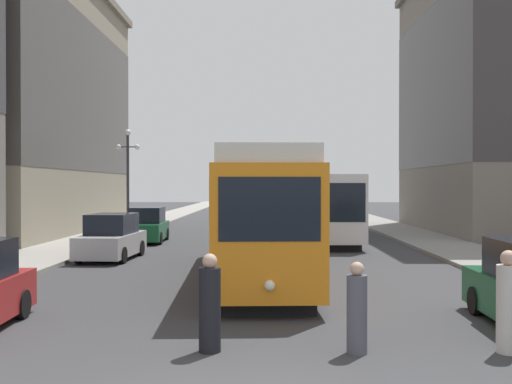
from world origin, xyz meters
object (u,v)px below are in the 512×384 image
at_px(parked_car_left_far, 112,238).
at_px(transit_bus, 324,204).
at_px(parked_car_left_mid, 147,226).
at_px(pedestrian_on_sidewalk, 508,305).
at_px(pedestrian_crossing_near, 357,311).
at_px(lamp_post_left_far, 128,166).
at_px(pedestrian_crossing_far, 210,306).
at_px(streetcar, 259,212).

bearing_deg(parked_car_left_far, transit_bus, 45.29).
height_order(parked_car_left_mid, pedestrian_on_sidewalk, parked_car_left_mid).
distance_m(pedestrian_crossing_near, lamp_post_left_far, 26.87).
distance_m(parked_car_left_far, pedestrian_crossing_far, 14.44).
xyz_separation_m(parked_car_left_far, pedestrian_crossing_near, (7.77, -13.55, -0.09)).
xyz_separation_m(parked_car_left_far, pedestrian_crossing_far, (5.18, -13.48, -0.03)).
bearing_deg(streetcar, parked_car_left_far, 139.82).
bearing_deg(pedestrian_crossing_far, parked_car_left_far, -176.05).
bearing_deg(parked_car_left_mid, lamp_post_left_far, 113.60).
xyz_separation_m(streetcar, parked_car_left_far, (-5.96, 4.60, -1.26)).
distance_m(parked_car_left_mid, pedestrian_crossing_far, 21.46).
bearing_deg(streetcar, pedestrian_on_sidewalk, -65.82).
bearing_deg(lamp_post_left_far, pedestrian_on_sidewalk, -63.52).
xyz_separation_m(streetcar, lamp_post_left_far, (-7.86, 15.88, 2.01)).
bearing_deg(streetcar, pedestrian_crossing_far, -97.60).
height_order(parked_car_left_far, pedestrian_on_sidewalk, parked_car_left_far).
bearing_deg(parked_car_left_mid, pedestrian_crossing_near, -71.70).
bearing_deg(pedestrian_on_sidewalk, parked_car_left_far, -165.27).
xyz_separation_m(streetcar, pedestrian_on_sidewalk, (4.48, -8.89, -1.26)).
bearing_deg(pedestrian_on_sidewalk, streetcar, -176.28).
bearing_deg(parked_car_left_mid, pedestrian_on_sidewalk, -65.48).
height_order(streetcar, parked_car_left_far, streetcar).
xyz_separation_m(pedestrian_crossing_far, pedestrian_on_sidewalk, (5.26, -0.00, 0.03)).
bearing_deg(parked_car_left_far, streetcar, -34.71).
bearing_deg(transit_bus, pedestrian_on_sidewalk, -87.73).
height_order(parked_car_left_mid, parked_car_left_far, same).
bearing_deg(parked_car_left_far, lamp_post_left_far, 102.48).
distance_m(pedestrian_crossing_near, pedestrian_on_sidewalk, 2.67).
xyz_separation_m(pedestrian_crossing_near, lamp_post_left_far, (-9.67, 24.84, 3.36)).
bearing_deg(pedestrian_crossing_near, pedestrian_crossing_far, -83.58).
height_order(transit_bus, lamp_post_left_far, lamp_post_left_far).
relative_size(parked_car_left_far, lamp_post_left_far, 0.72).
xyz_separation_m(parked_car_left_mid, pedestrian_crossing_near, (7.77, -20.90, -0.09)).
bearing_deg(streetcar, parked_car_left_mid, 113.99).
bearing_deg(transit_bus, pedestrian_crossing_near, -94.67).
xyz_separation_m(parked_car_left_far, lamp_post_left_far, (-1.90, 11.29, 3.27)).
xyz_separation_m(transit_bus, pedestrian_crossing_near, (-1.53, -22.04, -1.20)).
distance_m(transit_bus, lamp_post_left_far, 11.75).
bearing_deg(parked_car_left_far, pedestrian_on_sidewalk, -49.34).
bearing_deg(parked_car_left_mid, pedestrian_crossing_far, -78.13).
height_order(streetcar, lamp_post_left_far, lamp_post_left_far).
bearing_deg(lamp_post_left_far, pedestrian_crossing_near, -68.72).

